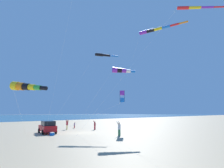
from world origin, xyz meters
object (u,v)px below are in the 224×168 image
(kite_windsock_white_trailing, at_px, (194,8))
(kite_windsock_teal_far_right, at_px, (103,55))
(kite_box_rainbow_low_near, at_px, (122,97))
(person_bystander_far, at_px, (67,124))
(kite_windsock_blue_topmost, at_px, (25,87))
(parked_car, at_px, (48,127))
(person_child_green_jacket, at_px, (74,125))
(cooler_box, at_px, (52,134))
(person_adult_flyer, at_px, (119,128))
(kite_windsock_orange_high_right, at_px, (121,70))
(kite_windsock_long_streamer_left, at_px, (156,30))
(person_child_grey_jacket, at_px, (95,125))

(kite_windsock_white_trailing, relative_size, kite_windsock_teal_far_right, 1.36)
(kite_box_rainbow_low_near, bearing_deg, person_bystander_far, -168.18)
(kite_windsock_teal_far_right, height_order, kite_box_rainbow_low_near, kite_windsock_teal_far_right)
(kite_windsock_blue_topmost, height_order, kite_windsock_white_trailing, kite_windsock_white_trailing)
(kite_windsock_blue_topmost, xyz_separation_m, kite_windsock_white_trailing, (6.83, 21.89, 13.97))
(parked_car, relative_size, person_child_green_jacket, 3.78)
(cooler_box, xyz_separation_m, person_adult_flyer, (6.78, 6.20, 0.85))
(person_bystander_far, xyz_separation_m, kite_windsock_teal_far_right, (5.54, 3.83, 12.98))
(kite_windsock_teal_far_right, bearing_deg, kite_windsock_orange_high_right, -27.43)
(kite_windsock_white_trailing, bearing_deg, kite_windsock_teal_far_right, -163.24)
(kite_windsock_blue_topmost, bearing_deg, kite_box_rainbow_low_near, 99.93)
(kite_windsock_blue_topmost, bearing_deg, kite_windsock_orange_high_right, 92.76)
(kite_windsock_long_streamer_left, distance_m, kite_box_rainbow_low_near, 11.99)
(person_adult_flyer, relative_size, kite_box_rainbow_low_near, 0.21)
(parked_car, distance_m, person_adult_flyer, 11.19)
(person_child_grey_jacket, bearing_deg, person_adult_flyer, -21.11)
(person_child_grey_jacket, bearing_deg, kite_box_rainbow_low_near, -7.40)
(person_child_green_jacket, height_order, kite_box_rainbow_low_near, kite_box_rainbow_low_near)
(kite_windsock_orange_high_right, distance_m, kite_windsock_teal_far_right, 10.40)
(person_child_green_jacket, bearing_deg, person_bystander_far, -59.76)
(cooler_box, distance_m, person_adult_flyer, 9.23)
(kite_windsock_orange_high_right, height_order, kite_windsock_white_trailing, kite_windsock_white_trailing)
(person_bystander_far, relative_size, kite_windsock_blue_topmost, 0.14)
(kite_windsock_orange_high_right, distance_m, kite_windsock_blue_topmost, 13.54)
(person_adult_flyer, relative_size, person_child_green_jacket, 1.60)
(cooler_box, xyz_separation_m, kite_windsock_orange_high_right, (7.28, 6.00, 8.74))
(cooler_box, distance_m, kite_windsock_teal_far_right, 17.14)
(person_child_grey_jacket, relative_size, kite_box_rainbow_low_near, 0.17)
(kite_windsock_orange_high_right, distance_m, kite_box_rainbow_low_near, 4.86)
(person_bystander_far, distance_m, kite_box_rainbow_low_near, 12.60)
(kite_windsock_blue_topmost, xyz_separation_m, kite_windsock_long_streamer_left, (1.81, 18.82, 10.98))
(person_adult_flyer, bearing_deg, kite_windsock_long_streamer_left, 62.42)
(cooler_box, height_order, kite_windsock_teal_far_right, kite_windsock_teal_far_right)
(cooler_box, relative_size, kite_windsock_white_trailing, 0.03)
(kite_windsock_orange_high_right, height_order, kite_windsock_blue_topmost, kite_windsock_orange_high_right)
(kite_windsock_white_trailing, xyz_separation_m, kite_box_rainbow_low_near, (-9.59, -6.11, -13.66))
(person_adult_flyer, height_order, person_bystander_far, person_adult_flyer)
(person_child_green_jacket, xyz_separation_m, kite_windsock_blue_topmost, (15.87, -16.14, 4.60))
(parked_car, distance_m, kite_windsock_blue_topmost, 14.15)
(kite_windsock_teal_far_right, xyz_separation_m, kite_windsock_long_streamer_left, (10.52, 1.61, 2.27))
(person_child_green_jacket, distance_m, kite_windsock_orange_high_right, 17.62)
(kite_windsock_white_trailing, bearing_deg, person_bystander_far, -158.02)
(person_bystander_far, relative_size, kite_windsock_teal_far_right, 0.13)
(person_adult_flyer, relative_size, kite_windsock_orange_high_right, 0.14)
(kite_windsock_orange_high_right, xyz_separation_m, kite_windsock_blue_topmost, (0.63, -13.01, -3.69))
(cooler_box, height_order, kite_windsock_orange_high_right, kite_windsock_orange_high_right)
(parked_car, relative_size, kite_windsock_long_streamer_left, 0.28)
(kite_windsock_teal_far_right, bearing_deg, person_child_green_jacket, -171.50)
(parked_car, height_order, kite_windsock_long_streamer_left, kite_windsock_long_streamer_left)
(person_adult_flyer, height_order, kite_box_rainbow_low_near, kite_box_rainbow_low_near)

